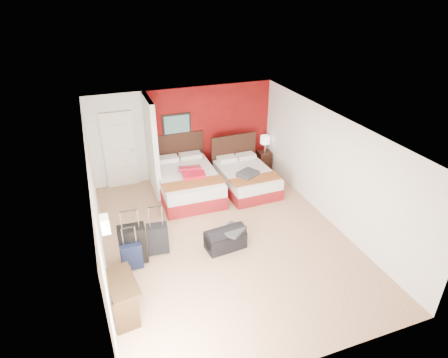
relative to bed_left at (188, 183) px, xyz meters
name	(u,v)px	position (x,y,z in m)	size (l,w,h in m)	color
ground	(225,238)	(0.26, -2.11, -0.32)	(6.50, 6.50, 0.00)	tan
room_walls	(144,169)	(-1.15, -0.69, 0.94)	(5.02, 6.52, 2.50)	silver
red_accent_panel	(210,130)	(1.01, 1.12, 0.93)	(3.50, 0.04, 2.50)	maroon
partition_wall	(152,147)	(-0.74, 0.50, 0.93)	(0.12, 1.20, 2.50)	silver
entry_door	(120,150)	(-1.49, 1.09, 0.71)	(0.82, 0.06, 2.05)	silver
bed_left	(188,183)	(0.00, 0.00, 0.00)	(1.48, 2.11, 0.63)	silver
bed_right	(246,180)	(1.54, -0.25, -0.05)	(1.26, 1.81, 0.54)	white
red_suitcase_open	(192,172)	(0.10, -0.10, 0.36)	(0.55, 0.76, 0.09)	red
jacket_bundle	(248,174)	(1.44, -0.55, 0.28)	(0.49, 0.39, 0.12)	#3A3A3F
nightstand	(264,160)	(2.53, 0.74, -0.06)	(0.36, 0.36, 0.51)	black
table_lamp	(265,144)	(2.53, 0.74, 0.44)	(0.28, 0.28, 0.49)	silver
suitcase_black	(133,245)	(-1.70, -2.21, 0.07)	(0.52, 0.33, 0.78)	black
suitcase_charcoal	(158,240)	(-1.19, -2.08, -0.01)	(0.42, 0.26, 0.62)	black
suitcase_navy	(132,256)	(-1.76, -2.38, -0.05)	(0.39, 0.24, 0.54)	black
duffel_bag	(225,239)	(0.14, -2.42, -0.11)	(0.81, 0.43, 0.41)	black
jacket_draped	(233,230)	(0.29, -2.47, 0.12)	(0.46, 0.39, 0.06)	#37373C
desk	(124,298)	(-2.03, -3.51, 0.04)	(0.43, 0.87, 0.72)	black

